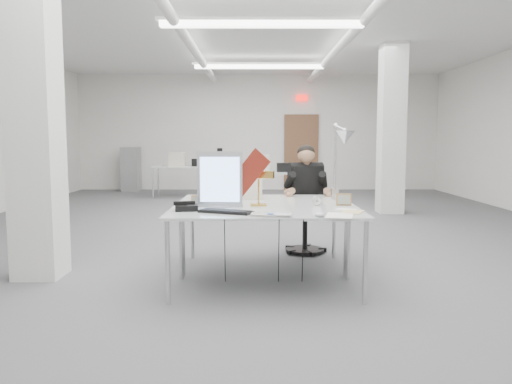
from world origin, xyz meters
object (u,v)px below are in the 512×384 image
desk_main (266,212)px  office_chair (305,206)px  seated_person (306,181)px  monitor (220,179)px  desk_phone (186,208)px  beige_monitor (245,181)px  architect_lamp (339,162)px  laptop (271,216)px  bankers_lamp (259,188)px

desk_main → office_chair: 1.67m
seated_person → monitor: seated_person is taller
desk_phone → seated_person: bearing=41.5°
beige_monitor → office_chair: bearing=38.4°
office_chair → architect_lamp: bearing=-88.1°
monitor → desk_phone: 0.45m
desk_main → desk_phone: (-0.73, 0.02, 0.04)m
office_chair → beige_monitor: office_chair is taller
desk_main → office_chair: (0.52, 1.58, -0.16)m
office_chair → monitor: (-0.96, -1.33, 0.44)m
office_chair → desk_phone: size_ratio=5.70×
monitor → architect_lamp: size_ratio=0.64×
seated_person → monitor: 1.60m
office_chair → seated_person: (0.00, -0.05, 0.31)m
office_chair → desk_phone: (-1.25, -1.56, 0.19)m
seated_person → laptop: bearing=-117.4°
seated_person → bankers_lamp: seated_person is taller
office_chair → laptop: office_chair is taller
seated_person → monitor: bearing=-139.9°
desk_phone → monitor: bearing=29.7°
desk_main → beige_monitor: beige_monitor is taller
laptop → desk_phone: (-0.76, 0.40, 0.01)m
bankers_lamp → architect_lamp: size_ratio=0.41×
seated_person → laptop: (-0.49, -1.92, -0.13)m
seated_person → monitor: (-0.96, -1.28, 0.12)m
laptop → beige_monitor: bearing=106.7°
laptop → beige_monitor: beige_monitor is taller
seated_person → bankers_lamp: (-0.59, -1.17, 0.03)m
desk_main → monitor: (-0.44, 0.25, 0.28)m
beige_monitor → architect_lamp: size_ratio=0.47×
desk_main → office_chair: size_ratio=1.54×
laptop → seated_person: bearing=82.4°
desk_main → bankers_lamp: bearing=99.9°
bankers_lamp → beige_monitor: bearing=115.7°
desk_phone → architect_lamp: size_ratio=0.24×
desk_phone → beige_monitor: beige_monitor is taller
office_chair → beige_monitor: 0.99m
seated_person → beige_monitor: seated_person is taller
office_chair → beige_monitor: size_ratio=2.98×
desk_phone → beige_monitor: size_ratio=0.52×
office_chair → monitor: size_ratio=2.18×
office_chair → bankers_lamp: bearing=-128.7°
office_chair → bankers_lamp: office_chair is taller
desk_main → office_chair: office_chair is taller
bankers_lamp → architect_lamp: architect_lamp is taller
desk_main → bankers_lamp: bankers_lamp is taller
laptop → office_chair: bearing=82.8°
bankers_lamp → desk_phone: (-0.67, -0.34, -0.15)m
laptop → beige_monitor: 1.44m
monitor → bankers_lamp: monitor is taller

